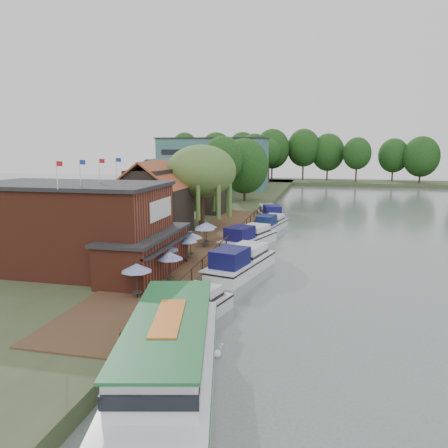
% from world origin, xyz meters
% --- Properties ---
extents(ground, '(260.00, 260.00, 0.00)m').
position_xyz_m(ground, '(0.00, 0.00, 0.00)').
color(ground, '#525F5D').
rests_on(ground, ground).
extents(land_bank, '(50.00, 140.00, 1.00)m').
position_xyz_m(land_bank, '(-30.00, 35.00, 0.50)').
color(land_bank, '#384728').
rests_on(land_bank, ground).
extents(quay_deck, '(6.00, 50.00, 0.10)m').
position_xyz_m(quay_deck, '(-8.00, 10.00, 1.05)').
color(quay_deck, '#47301E').
rests_on(quay_deck, land_bank).
extents(quay_rail, '(0.20, 49.00, 1.00)m').
position_xyz_m(quay_rail, '(-5.30, 10.50, 1.50)').
color(quay_rail, black).
rests_on(quay_rail, land_bank).
extents(pub, '(20.00, 11.00, 7.30)m').
position_xyz_m(pub, '(-14.00, -1.00, 4.65)').
color(pub, maroon).
rests_on(pub, land_bank).
extents(hotel_block, '(25.40, 12.40, 12.30)m').
position_xyz_m(hotel_block, '(-22.00, 70.00, 7.15)').
color(hotel_block, '#38666B').
rests_on(hotel_block, land_bank).
extents(cottage_a, '(8.60, 7.60, 8.50)m').
position_xyz_m(cottage_a, '(-15.00, 14.00, 5.25)').
color(cottage_a, black).
rests_on(cottage_a, land_bank).
extents(cottage_b, '(9.60, 8.60, 8.50)m').
position_xyz_m(cottage_b, '(-18.00, 24.00, 5.25)').
color(cottage_b, beige).
rests_on(cottage_b, land_bank).
extents(cottage_c, '(7.60, 7.60, 8.50)m').
position_xyz_m(cottage_c, '(-14.00, 33.00, 5.25)').
color(cottage_c, black).
rests_on(cottage_c, land_bank).
extents(willow, '(8.60, 8.60, 10.43)m').
position_xyz_m(willow, '(-10.50, 19.00, 6.21)').
color(willow, '#476B2D').
rests_on(willow, land_bank).
extents(umbrella_0, '(2.12, 2.12, 2.38)m').
position_xyz_m(umbrella_0, '(-7.70, -6.61, 2.29)').
color(umbrella_0, navy).
rests_on(umbrella_0, quay_deck).
extents(umbrella_1, '(2.08, 2.08, 2.38)m').
position_xyz_m(umbrella_1, '(-6.69, -3.00, 2.29)').
color(umbrella_1, navy).
rests_on(umbrella_1, quay_deck).
extents(umbrella_2, '(2.30, 2.30, 2.38)m').
position_xyz_m(umbrella_2, '(-8.05, -0.44, 2.29)').
color(umbrella_2, navy).
rests_on(umbrella_2, quay_deck).
extents(umbrella_3, '(2.04, 2.04, 2.38)m').
position_xyz_m(umbrella_3, '(-7.32, 2.92, 2.29)').
color(umbrella_3, '#1A4B91').
rests_on(umbrella_3, quay_deck).
extents(umbrella_4, '(2.24, 2.24, 2.38)m').
position_xyz_m(umbrella_4, '(-7.45, 4.62, 2.29)').
color(umbrella_4, navy).
rests_on(umbrella_4, quay_deck).
extents(umbrella_5, '(2.09, 2.09, 2.38)m').
position_xyz_m(umbrella_5, '(-7.27, 8.87, 2.29)').
color(umbrella_5, '#1B4994').
rests_on(umbrella_5, quay_deck).
extents(umbrella_6, '(2.29, 2.29, 2.38)m').
position_xyz_m(umbrella_6, '(-7.43, 10.07, 2.29)').
color(umbrella_6, navy).
rests_on(umbrella_6, quay_deck).
extents(cruiser_0, '(5.54, 10.15, 2.33)m').
position_xyz_m(cruiser_0, '(-3.95, -7.88, 1.17)').
color(cruiser_0, silver).
rests_on(cruiser_0, ground).
extents(cruiser_1, '(5.96, 11.41, 2.68)m').
position_xyz_m(cruiser_1, '(-2.71, 4.18, 1.34)').
color(cruiser_1, white).
rests_on(cruiser_1, ground).
extents(cruiser_2, '(6.44, 10.97, 2.55)m').
position_xyz_m(cruiser_2, '(-3.90, 15.05, 1.28)').
color(cruiser_2, white).
rests_on(cruiser_2, ground).
extents(cruiser_3, '(4.83, 9.80, 2.25)m').
position_xyz_m(cruiser_3, '(-2.61, 25.41, 1.13)').
color(cruiser_3, silver).
rests_on(cruiser_3, ground).
extents(cruiser_4, '(6.33, 10.87, 2.52)m').
position_xyz_m(cruiser_4, '(-3.75, 33.41, 1.26)').
color(cruiser_4, silver).
rests_on(cruiser_4, ground).
extents(tour_boat, '(7.76, 16.18, 3.41)m').
position_xyz_m(tour_boat, '(-2.32, -15.38, 1.70)').
color(tour_boat, silver).
rests_on(tour_boat, ground).
extents(swan, '(0.44, 0.44, 0.44)m').
position_xyz_m(swan, '(-0.92, -11.54, 0.22)').
color(swan, white).
rests_on(swan, ground).
extents(bank_tree_0, '(6.87, 6.87, 11.93)m').
position_xyz_m(bank_tree_0, '(-12.89, 40.41, 6.97)').
color(bank_tree_0, '#143811').
rests_on(bank_tree_0, land_bank).
extents(bank_tree_1, '(8.92, 8.92, 11.70)m').
position_xyz_m(bank_tree_1, '(-10.41, 48.16, 6.85)').
color(bank_tree_1, '#143811').
rests_on(bank_tree_1, land_bank).
extents(bank_tree_2, '(6.99, 6.99, 12.34)m').
position_xyz_m(bank_tree_2, '(-16.53, 58.86, 7.17)').
color(bank_tree_2, '#143811').
rests_on(bank_tree_2, land_bank).
extents(bank_tree_3, '(7.71, 7.71, 13.44)m').
position_xyz_m(bank_tree_3, '(-13.37, 77.87, 7.72)').
color(bank_tree_3, '#143811').
rests_on(bank_tree_3, land_bank).
extents(bank_tree_4, '(6.15, 6.15, 11.57)m').
position_xyz_m(bank_tree_4, '(-16.87, 86.99, 6.79)').
color(bank_tree_4, '#143811').
rests_on(bank_tree_4, land_bank).
extents(bank_tree_5, '(6.72, 6.72, 12.48)m').
position_xyz_m(bank_tree_5, '(-11.66, 93.40, 7.24)').
color(bank_tree_5, '#143811').
rests_on(bank_tree_5, land_bank).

